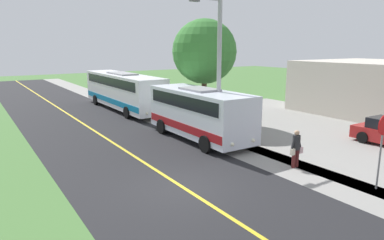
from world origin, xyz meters
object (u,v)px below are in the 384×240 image
(pedestrian_with_bags, at_px, (296,148))
(tree_curbside, at_px, (204,52))
(stop_sign, at_px, (382,139))
(street_light_pole, at_px, (217,65))
(shuttle_bus_front, at_px, (199,111))
(transit_bus_rear, at_px, (123,89))

(pedestrian_with_bags, xyz_separation_m, tree_curbside, (-2.00, -9.97, 4.02))
(stop_sign, xyz_separation_m, street_light_pole, (1.23, -8.50, 2.36))
(stop_sign, bearing_deg, tree_curbside, -95.58)
(shuttle_bus_front, relative_size, transit_bus_rear, 0.64)
(stop_sign, distance_m, street_light_pole, 8.91)
(shuttle_bus_front, bearing_deg, tree_curbside, -128.25)
(transit_bus_rear, relative_size, street_light_pole, 1.54)
(transit_bus_rear, bearing_deg, tree_curbside, 110.16)
(shuttle_bus_front, bearing_deg, street_light_pole, 106.83)
(shuttle_bus_front, xyz_separation_m, stop_sign, (-1.58, 9.66, 0.32))
(transit_bus_rear, height_order, tree_curbside, tree_curbside)
(street_light_pole, bearing_deg, shuttle_bus_front, -73.17)
(pedestrian_with_bags, distance_m, street_light_pole, 6.21)
(shuttle_bus_front, bearing_deg, transit_bus_rear, -89.93)
(shuttle_bus_front, xyz_separation_m, street_light_pole, (-0.35, 1.16, 2.68))
(transit_bus_rear, relative_size, pedestrian_with_bags, 7.05)
(transit_bus_rear, height_order, stop_sign, transit_bus_rear)
(tree_curbside, bearing_deg, pedestrian_with_bags, 78.68)
(pedestrian_with_bags, distance_m, stop_sign, 3.57)
(pedestrian_with_bags, relative_size, tree_curbside, 0.24)
(street_light_pole, relative_size, tree_curbside, 1.09)
(shuttle_bus_front, xyz_separation_m, tree_curbside, (-2.88, -3.65, 3.30))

